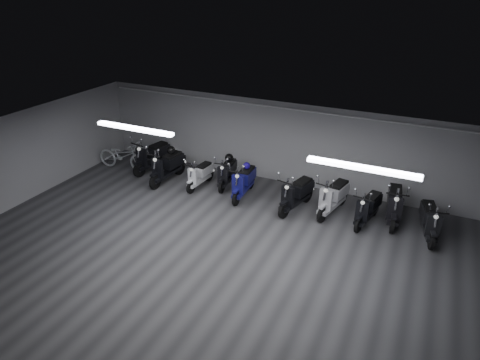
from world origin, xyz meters
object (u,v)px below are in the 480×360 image
at_px(scooter_7, 369,203).
at_px(bicycle, 122,153).
at_px(scooter_5, 297,189).
at_px(helmet_0, 247,166).
at_px(helmet_1, 229,158).
at_px(helmet_2, 171,150).
at_px(scooter_1, 167,162).
at_px(scooter_0, 152,151).
at_px(scooter_6, 334,192).
at_px(scooter_3, 227,168).
at_px(scooter_9, 431,215).
at_px(scooter_2, 200,171).
at_px(scooter_4, 244,177).
at_px(scooter_8, 395,199).

relative_size(scooter_7, bicycle, 0.88).
relative_size(scooter_5, helmet_0, 8.31).
bearing_deg(helmet_1, scooter_7, -8.29).
relative_size(scooter_7, helmet_2, 6.02).
distance_m(scooter_1, helmet_0, 2.86).
xyz_separation_m(scooter_0, scooter_6, (6.68, -0.26, -0.03)).
xyz_separation_m(scooter_3, scooter_9, (6.33, -0.45, 0.03)).
relative_size(scooter_2, scooter_4, 0.85).
xyz_separation_m(scooter_2, scooter_3, (0.78, 0.47, 0.04)).
distance_m(scooter_2, bicycle, 3.29).
distance_m(scooter_4, helmet_2, 2.85).
bearing_deg(scooter_0, scooter_6, 7.63).
height_order(scooter_7, scooter_9, scooter_9).
xyz_separation_m(scooter_6, helmet_2, (-5.66, 0.00, 0.35)).
distance_m(scooter_7, bicycle, 8.78).
height_order(scooter_1, scooter_5, scooter_1).
bearing_deg(scooter_6, bicycle, -166.54).
relative_size(scooter_3, helmet_2, 5.87).
xyz_separation_m(scooter_5, helmet_0, (-1.80, 0.36, 0.27)).
bearing_deg(scooter_4, scooter_3, 147.35).
bearing_deg(scooter_0, scooter_7, 6.80).
bearing_deg(helmet_0, scooter_8, 2.54).
height_order(scooter_5, helmet_1, scooter_5).
bearing_deg(scooter_1, scooter_6, 7.13).
xyz_separation_m(scooter_0, helmet_2, (1.02, -0.26, 0.32)).
xyz_separation_m(scooter_4, scooter_7, (3.88, 0.01, -0.04)).
relative_size(helmet_0, helmet_2, 0.79).
bearing_deg(scooter_7, scooter_8, 46.78).
bearing_deg(scooter_8, scooter_2, 177.54).
relative_size(scooter_5, helmet_1, 6.68).
relative_size(scooter_1, helmet_0, 8.69).
distance_m(bicycle, helmet_1, 4.09).
height_order(scooter_3, scooter_6, scooter_6).
bearing_deg(scooter_6, helmet_1, -175.56).
height_order(scooter_0, scooter_3, scooter_0).
distance_m(scooter_0, scooter_3, 3.01).
xyz_separation_m(scooter_4, scooter_5, (1.79, -0.10, 0.01)).
height_order(scooter_3, scooter_5, scooter_5).
xyz_separation_m(scooter_0, scooter_8, (8.37, 0.03, -0.01)).
bearing_deg(scooter_8, scooter_7, -152.17).
bearing_deg(scooter_3, scooter_8, -8.15).
height_order(scooter_5, bicycle, scooter_5).
bearing_deg(scooter_3, scooter_5, -20.38).
bearing_deg(scooter_6, scooter_2, -165.13).
height_order(scooter_3, helmet_2, scooter_3).
distance_m(scooter_4, bicycle, 4.90).
bearing_deg(scooter_7, scooter_4, -167.58).
distance_m(scooter_5, helmet_0, 1.86).
bearing_deg(scooter_0, scooter_5, 4.47).
relative_size(scooter_0, scooter_6, 1.04).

